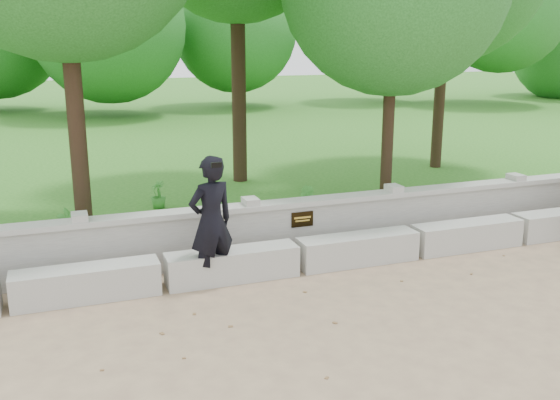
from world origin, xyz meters
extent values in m
plane|color=#A08462|center=(0.00, 0.00, 0.00)|extent=(80.00, 80.00, 0.00)
cube|color=#246016|center=(0.00, 14.00, 0.12)|extent=(40.00, 22.00, 0.25)
cube|color=beige|center=(-3.00, 1.90, 0.23)|extent=(1.90, 0.45, 0.45)
cube|color=beige|center=(-1.00, 1.90, 0.23)|extent=(1.90, 0.45, 0.45)
cube|color=beige|center=(1.00, 1.90, 0.23)|extent=(1.90, 0.45, 0.45)
cube|color=beige|center=(3.00, 1.90, 0.23)|extent=(1.90, 0.45, 0.45)
cube|color=#B2B0A8|center=(0.00, 2.60, 0.41)|extent=(12.50, 0.25, 0.82)
cube|color=beige|center=(0.00, 2.60, 0.86)|extent=(12.50, 0.35, 0.08)
cube|color=black|center=(0.30, 2.46, 0.62)|extent=(0.36, 0.02, 0.24)
imported|color=black|center=(-1.32, 1.80, 0.92)|extent=(0.77, 0.62, 1.85)
cube|color=black|center=(-1.32, 1.43, 1.79)|extent=(0.14, 0.06, 0.07)
cylinder|color=#382619|center=(-2.88, 4.15, 2.29)|extent=(0.28, 0.28, 4.08)
cylinder|color=#382619|center=(0.65, 7.02, 2.57)|extent=(0.31, 0.31, 4.63)
cylinder|color=#382619|center=(2.71, 4.10, 1.90)|extent=(0.22, 0.22, 3.30)
cylinder|color=#382619|center=(5.68, 6.83, 2.22)|extent=(0.27, 0.27, 3.93)
imported|color=#38852D|center=(-3.14, 3.30, 0.58)|extent=(0.41, 0.37, 0.65)
imported|color=#38852D|center=(0.94, 3.81, 0.52)|extent=(0.32, 0.36, 0.55)
imported|color=#38852D|center=(-1.48, 5.29, 0.51)|extent=(0.36, 0.38, 0.52)
camera|label=1|loc=(-3.25, -6.20, 3.35)|focal=40.00mm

